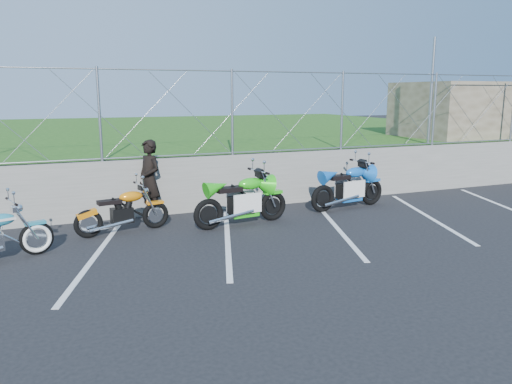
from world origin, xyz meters
name	(u,v)px	position (x,y,z in m)	size (l,w,h in m)	color
ground	(246,255)	(0.00, 0.00, 0.00)	(90.00, 90.00, 0.00)	black
retaining_wall	(193,184)	(0.00, 3.50, 0.65)	(30.00, 0.22, 1.30)	#63635E
grass_field	(130,144)	(0.00, 13.50, 0.65)	(30.00, 20.00, 1.30)	#214C14
stone_building	(474,109)	(10.50, 5.50, 2.20)	(5.00, 3.00, 1.80)	brown
chain_link_fence	(191,113)	(0.00, 3.50, 2.30)	(28.00, 0.03, 2.00)	gray
sign_pole	(431,91)	(7.20, 3.90, 2.80)	(0.08, 0.08, 3.00)	gray
parking_lines	(284,233)	(1.20, 1.00, 0.00)	(18.29, 4.31, 0.01)	silver
naked_orange	(124,213)	(-1.75, 2.22, 0.41)	(1.90, 0.65, 0.95)	black
sportbike_green	(243,202)	(0.66, 1.90, 0.49)	(2.20, 0.78, 1.14)	black
sportbike_blue	(349,188)	(3.58, 2.39, 0.49)	(2.18, 0.77, 1.13)	black
person_standing	(149,180)	(-1.05, 3.20, 0.88)	(0.64, 0.42, 1.76)	black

